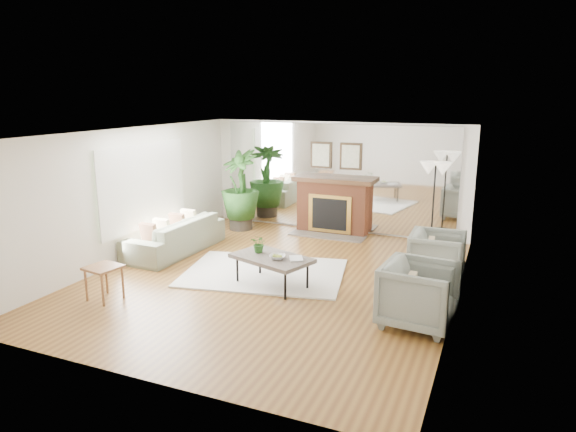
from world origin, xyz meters
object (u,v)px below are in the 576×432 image
at_px(armchair_back, 437,256).
at_px(coffee_table, 272,259).
at_px(side_table, 104,272).
at_px(fireplace, 332,205).
at_px(armchair_front, 419,295).
at_px(floor_lamp, 435,176).
at_px(potted_ficus, 240,187).
at_px(sofa, 175,235).

bearing_deg(armchair_back, coffee_table, 118.05).
relative_size(armchair_back, side_table, 1.69).
height_order(fireplace, armchair_back, fireplace).
height_order(coffee_table, armchair_front, armchair_front).
height_order(coffee_table, armchair_back, armchair_back).
relative_size(coffee_table, armchair_front, 1.50).
xyz_separation_m(coffee_table, side_table, (-2.14, -1.52, -0.02)).
height_order(side_table, floor_lamp, floor_lamp).
distance_m(armchair_front, potted_ficus, 5.93).
height_order(armchair_back, floor_lamp, floor_lamp).
relative_size(fireplace, armchair_back, 2.23).
bearing_deg(coffee_table, potted_ficus, 125.79).
xyz_separation_m(sofa, armchair_front, (5.05, -1.53, 0.11)).
bearing_deg(sofa, floor_lamp, 112.66).
bearing_deg(potted_ficus, floor_lamp, -3.32).
distance_m(coffee_table, armchair_back, 2.84).
bearing_deg(fireplace, coffee_table, -87.87).
xyz_separation_m(fireplace, sofa, (-2.45, -2.61, -0.32)).
height_order(armchair_back, side_table, armchair_back).
distance_m(fireplace, side_table, 5.50).
bearing_deg(floor_lamp, sofa, -158.98).
relative_size(sofa, side_table, 4.29).
xyz_separation_m(armchair_front, side_table, (-4.61, -0.97, 0.01)).
bearing_deg(potted_ficus, side_table, -89.17).
xyz_separation_m(armchair_back, armchair_front, (0.00, -1.95, 0.03)).
relative_size(side_table, floor_lamp, 0.30).
bearing_deg(armchair_front, coffee_table, 82.72).
xyz_separation_m(coffee_table, potted_ficus, (-2.21, 3.06, 0.52)).
bearing_deg(fireplace, sofa, -133.15).
xyz_separation_m(side_table, floor_lamp, (4.32, 4.33, 1.12)).
bearing_deg(fireplace, armchair_back, -40.13).
height_order(armchair_back, armchair_front, armchair_front).
relative_size(sofa, armchair_back, 2.54).
distance_m(side_table, floor_lamp, 6.21).
height_order(coffee_table, potted_ficus, potted_ficus).
relative_size(fireplace, coffee_table, 1.39).
relative_size(fireplace, potted_ficus, 1.10).
bearing_deg(sofa, armchair_front, 74.82).
bearing_deg(armchair_front, fireplace, 37.29).
height_order(fireplace, armchair_front, fireplace).
distance_m(sofa, potted_ficus, 2.21).
height_order(side_table, potted_ficus, potted_ficus).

